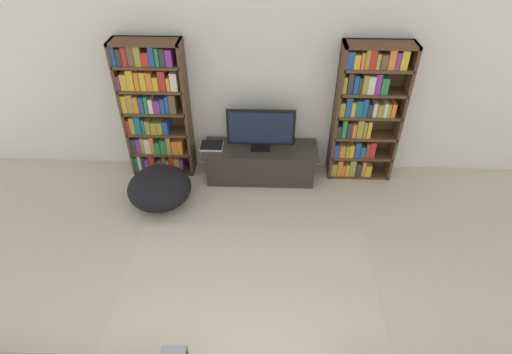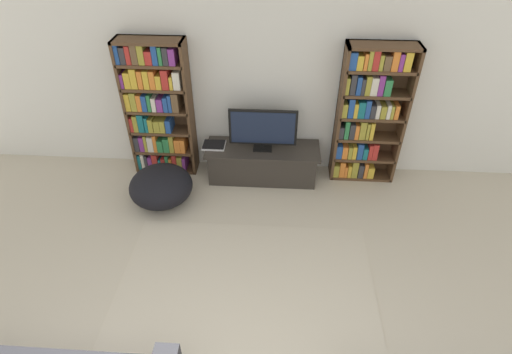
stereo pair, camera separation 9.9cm
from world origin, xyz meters
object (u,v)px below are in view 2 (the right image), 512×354
bookshelf_left (157,109)px  television (263,129)px  tv_stand (263,163)px  bookshelf_right (367,114)px  beanbag_ottoman (161,186)px  laptop (214,145)px

bookshelf_left → television: 1.39m
bookshelf_left → tv_stand: 1.54m
tv_stand → bookshelf_right: bearing=6.2°
bookshelf_left → bookshelf_right: bearing=0.1°
beanbag_ottoman → laptop: bearing=45.1°
television → beanbag_ottoman: (-1.24, -0.56, -0.54)m
bookshelf_left → bookshelf_right: 2.66m
beanbag_ottoman → tv_stand: bearing=25.1°
tv_stand → television: 0.53m
bookshelf_left → bookshelf_right: size_ratio=1.00×
bookshelf_right → tv_stand: bookshelf_right is taller
television → beanbag_ottoman: television is taller
tv_stand → beanbag_ottoman: tv_stand is taller
bookshelf_left → tv_stand: size_ratio=1.22×
bookshelf_right → laptop: bookshelf_right is taller
tv_stand → laptop: size_ratio=5.03×
bookshelf_right → beanbag_ottoman: 2.73m
bookshelf_right → laptop: (-1.94, -0.13, -0.46)m
tv_stand → laptop: 0.69m
beanbag_ottoman → bookshelf_right: bearing=15.9°
bookshelf_right → beanbag_ottoman: size_ratio=2.33×
bookshelf_left → laptop: bearing=-9.7°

